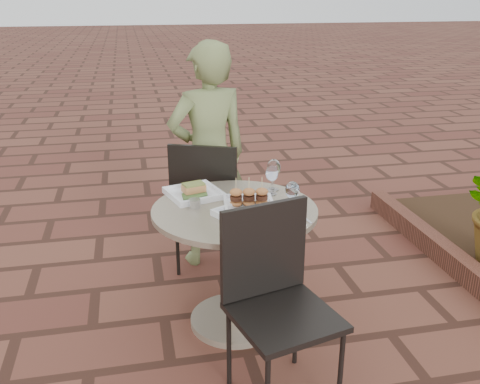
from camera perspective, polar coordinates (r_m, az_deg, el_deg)
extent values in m
plane|color=brown|center=(3.01, 0.84, -16.77)|extent=(60.00, 60.00, 0.00)
cylinder|color=gray|center=(3.23, -0.54, -13.43)|extent=(0.52, 0.52, 0.04)
cylinder|color=gray|center=(3.06, -0.56, -8.30)|extent=(0.08, 0.08, 0.70)
cylinder|color=tan|center=(2.90, -0.58, -1.98)|extent=(0.90, 0.90, 0.03)
cube|color=black|center=(3.68, -3.17, -1.44)|extent=(0.57, 0.57, 0.03)
cube|color=black|center=(3.41, -3.99, 1.21)|extent=(0.42, 0.19, 0.46)
cylinder|color=black|center=(3.90, 0.24, -3.72)|extent=(0.02, 0.02, 0.44)
cylinder|color=black|center=(3.98, -5.17, -3.32)|extent=(0.02, 0.02, 0.44)
cylinder|color=black|center=(3.57, -0.78, -6.20)|extent=(0.02, 0.02, 0.44)
cylinder|color=black|center=(3.65, -6.68, -5.70)|extent=(0.02, 0.02, 0.44)
cube|color=black|center=(2.49, 4.76, -13.14)|extent=(0.54, 0.54, 0.03)
cube|color=black|center=(2.51, 2.58, -6.14)|extent=(0.43, 0.14, 0.46)
cylinder|color=black|center=(2.59, 10.68, -18.25)|extent=(0.02, 0.02, 0.44)
cylinder|color=black|center=(2.68, -1.19, -16.24)|extent=(0.02, 0.02, 0.44)
cylinder|color=black|center=(2.84, 5.99, -14.10)|extent=(0.02, 0.02, 0.44)
imported|color=#5E6839|center=(3.65, -3.38, 3.77)|extent=(0.63, 0.49, 1.55)
cube|color=white|center=(3.07, -4.93, -0.30)|extent=(0.35, 0.35, 0.01)
cube|color=#C37D45|center=(3.06, -4.96, 0.40)|extent=(0.14, 0.11, 0.04)
cube|color=olive|center=(3.05, -4.97, 0.85)|extent=(0.13, 0.10, 0.01)
cube|color=white|center=(2.90, 0.95, -1.56)|extent=(0.30, 0.30, 0.01)
cube|color=white|center=(2.78, 0.82, -2.52)|extent=(0.38, 0.38, 0.01)
ellipsoid|color=#ED6181|center=(2.71, 0.21, -2.81)|extent=(0.05, 0.04, 0.02)
cylinder|color=white|center=(2.83, 5.52, -2.27)|extent=(0.06, 0.06, 0.00)
cylinder|color=white|center=(2.82, 5.55, -1.49)|extent=(0.01, 0.01, 0.08)
ellipsoid|color=white|center=(2.79, 5.61, 0.18)|extent=(0.08, 0.08, 0.10)
cylinder|color=white|center=(2.79, 5.60, 0.08)|extent=(0.06, 0.06, 0.04)
cylinder|color=white|center=(3.16, 3.57, 0.27)|extent=(0.07, 0.07, 0.00)
cylinder|color=white|center=(3.15, 3.59, 1.03)|extent=(0.01, 0.01, 0.08)
ellipsoid|color=white|center=(3.12, 3.62, 2.62)|extent=(0.08, 0.08, 0.10)
cylinder|color=white|center=(3.09, 3.38, -0.20)|extent=(0.06, 0.06, 0.00)
cylinder|color=white|center=(3.08, 3.40, 0.50)|extent=(0.01, 0.01, 0.08)
ellipsoid|color=white|center=(3.05, 3.43, 1.99)|extent=(0.07, 0.07, 0.09)
cylinder|color=silver|center=(2.90, -4.87, -1.22)|extent=(0.08, 0.08, 0.05)
cube|color=brown|center=(3.82, 24.21, -8.74)|extent=(0.12, 3.00, 0.15)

